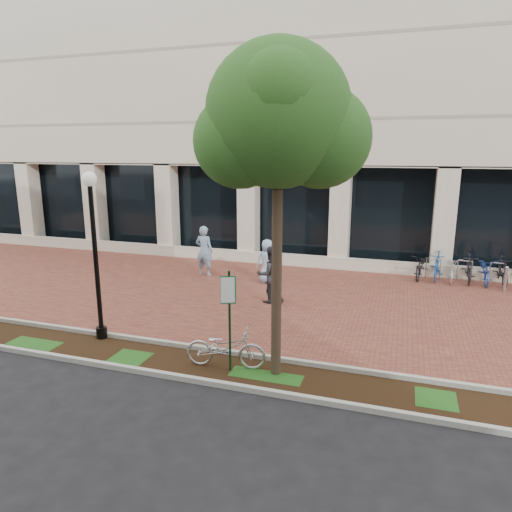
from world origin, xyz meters
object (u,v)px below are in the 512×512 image
(pedestrian_mid, at_px, (270,275))
(bollard, at_px, (506,279))
(pedestrian_right, at_px, (267,261))
(lamppost, at_px, (95,247))
(locked_bicycle, at_px, (226,347))
(parking_sign, at_px, (229,308))
(pedestrian_left, at_px, (204,251))
(bike_rack_cluster, at_px, (469,269))
(street_tree, at_px, (281,125))

(pedestrian_mid, bearing_deg, bollard, 172.88)
(pedestrian_right, bearing_deg, pedestrian_mid, 83.33)
(lamppost, bearing_deg, pedestrian_mid, 50.93)
(locked_bicycle, bearing_deg, pedestrian_mid, -5.13)
(pedestrian_mid, bearing_deg, parking_sign, 63.12)
(pedestrian_left, relative_size, bike_rack_cluster, 0.47)
(pedestrian_right, bearing_deg, bollard, 163.63)
(pedestrian_left, relative_size, bollard, 2.11)
(pedestrian_left, xyz_separation_m, pedestrian_right, (2.63, -0.21, -0.17))
(locked_bicycle, xyz_separation_m, pedestrian_mid, (-0.33, 4.71, 0.44))
(lamppost, distance_m, bike_rack_cluster, 13.21)
(locked_bicycle, relative_size, pedestrian_right, 1.12)
(lamppost, bearing_deg, bollard, 35.48)
(bike_rack_cluster, bearing_deg, locked_bicycle, -118.06)
(pedestrian_right, distance_m, bike_rack_cluster, 7.53)
(locked_bicycle, distance_m, pedestrian_right, 6.94)
(parking_sign, xyz_separation_m, pedestrian_mid, (-0.49, 4.86, -0.56))
(parking_sign, bearing_deg, bollard, 26.47)
(lamppost, relative_size, pedestrian_right, 2.64)
(street_tree, height_order, pedestrian_right, street_tree)
(parking_sign, xyz_separation_m, pedestrian_left, (-3.87, 7.22, -0.50))
(street_tree, relative_size, locked_bicycle, 3.77)
(locked_bicycle, height_order, pedestrian_mid, pedestrian_mid)
(locked_bicycle, bearing_deg, street_tree, -94.95)
(street_tree, bearing_deg, lamppost, 174.78)
(bike_rack_cluster, bearing_deg, parking_sign, -116.93)
(lamppost, bearing_deg, locked_bicycle, -8.21)
(locked_bicycle, xyz_separation_m, bollard, (7.12, 8.25, -0.01))
(parking_sign, distance_m, bollard, 10.96)
(pedestrian_left, bearing_deg, parking_sign, 120.91)
(parking_sign, height_order, street_tree, street_tree)
(locked_bicycle, height_order, bollard, locked_bicycle)
(parking_sign, bearing_deg, pedestrian_mid, 71.79)
(street_tree, bearing_deg, bollard, 54.08)
(street_tree, height_order, bike_rack_cluster, street_tree)
(parking_sign, distance_m, bike_rack_cluster, 11.12)
(pedestrian_left, distance_m, pedestrian_mid, 4.12)
(locked_bicycle, bearing_deg, pedestrian_left, 18.62)
(pedestrian_right, relative_size, bollard, 1.75)
(street_tree, xyz_separation_m, pedestrian_right, (-2.28, 6.76, -4.47))
(parking_sign, relative_size, lamppost, 0.54)
(lamppost, height_order, street_tree, street_tree)
(lamppost, bearing_deg, pedestrian_right, 67.38)
(parking_sign, relative_size, pedestrian_right, 1.42)
(street_tree, relative_size, bollard, 7.39)
(locked_bicycle, xyz_separation_m, pedestrian_right, (-1.08, 6.85, 0.34))
(bollard, bearing_deg, pedestrian_mid, -154.52)
(street_tree, relative_size, pedestrian_left, 3.51)
(pedestrian_right, relative_size, bike_rack_cluster, 0.39)
(pedestrian_left, height_order, bollard, pedestrian_left)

